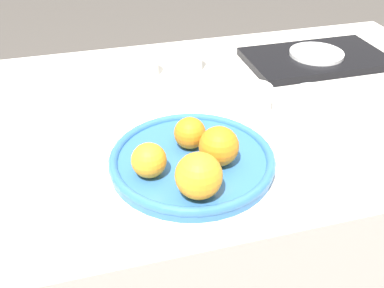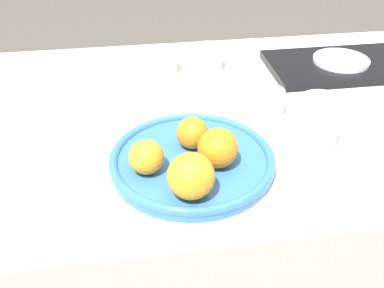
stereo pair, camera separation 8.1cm
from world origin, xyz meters
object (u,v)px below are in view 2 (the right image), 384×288
at_px(orange_2, 146,157).
at_px(side_plate, 341,60).
at_px(fruit_platter, 192,160).
at_px(cup_2, 208,58).
at_px(orange_1, 192,133).
at_px(cup_1, 267,103).
at_px(orange_0, 218,148).
at_px(water_glass, 318,126).
at_px(serving_tray, 340,66).
at_px(cup_0, 162,62).
at_px(orange_3, 191,176).

height_order(orange_2, side_plate, orange_2).
xyz_separation_m(fruit_platter, cup_2, (0.10, 0.41, 0.02)).
xyz_separation_m(orange_1, cup_1, (0.18, 0.12, -0.02)).
relative_size(orange_0, cup_1, 0.99).
distance_m(orange_2, water_glass, 0.33).
xyz_separation_m(orange_2, serving_tray, (0.53, 0.39, -0.04)).
height_order(fruit_platter, cup_0, cup_0).
distance_m(cup_0, cup_1, 0.32).
xyz_separation_m(serving_tray, cup_1, (-0.26, -0.20, 0.02)).
bearing_deg(fruit_platter, side_plate, 38.82).
bearing_deg(side_plate, cup_0, 174.55).
distance_m(orange_3, cup_2, 0.53).
distance_m(orange_1, cup_2, 0.38).
distance_m(orange_0, cup_0, 0.44).
distance_m(orange_1, water_glass, 0.24).
distance_m(orange_0, cup_2, 0.44).
relative_size(orange_3, water_glass, 0.68).
bearing_deg(cup_1, orange_0, -128.27).
bearing_deg(serving_tray, orange_2, -143.90).
bearing_deg(orange_2, orange_0, 0.40).
bearing_deg(serving_tray, side_plate, 0.00).
height_order(orange_2, cup_1, orange_2).
bearing_deg(cup_0, cup_2, 1.66).
distance_m(fruit_platter, water_glass, 0.25).
bearing_deg(cup_2, orange_0, -98.09).
height_order(orange_1, orange_2, orange_2).
relative_size(fruit_platter, orange_0, 4.24).
distance_m(fruit_platter, orange_2, 0.10).
bearing_deg(orange_3, orange_2, 132.34).
height_order(orange_2, water_glass, water_glass).
bearing_deg(water_glass, cup_2, 109.34).
distance_m(orange_1, orange_2, 0.11).
height_order(serving_tray, cup_0, cup_0).
distance_m(orange_1, cup_0, 0.37).
distance_m(orange_2, cup_1, 0.33).
bearing_deg(water_glass, orange_0, -168.19).
relative_size(fruit_platter, cup_2, 4.16).
xyz_separation_m(orange_0, orange_1, (-0.04, 0.06, -0.01)).
bearing_deg(cup_1, orange_1, -146.25).
distance_m(water_glass, cup_0, 0.47).
height_order(fruit_platter, cup_2, cup_2).
xyz_separation_m(side_plate, cup_1, (-0.26, -0.20, 0.01)).
xyz_separation_m(orange_0, cup_1, (0.15, 0.19, -0.02)).
relative_size(orange_0, cup_2, 0.98).
bearing_deg(side_plate, water_glass, -120.90).
height_order(fruit_platter, side_plate, side_plate).
height_order(serving_tray, cup_1, cup_1).
bearing_deg(water_glass, fruit_platter, -176.36).
distance_m(serving_tray, cup_0, 0.47).
xyz_separation_m(orange_1, side_plate, (0.44, 0.32, -0.02)).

